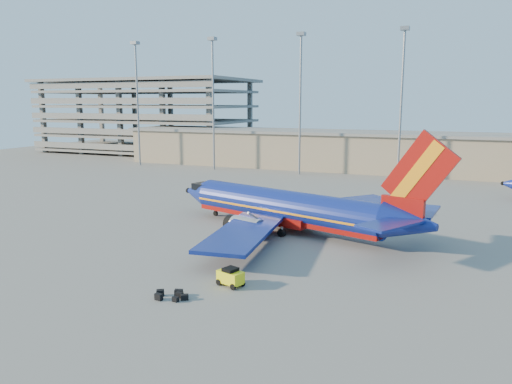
# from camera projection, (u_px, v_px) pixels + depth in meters

# --- Properties ---
(ground) EXTENTS (220.00, 220.00, 0.00)m
(ground) POSITION_uv_depth(u_px,v_px,m) (222.00, 226.00, 60.79)
(ground) COLOR slate
(ground) RESTS_ON ground
(terminal_building) EXTENTS (122.00, 16.00, 8.50)m
(terminal_building) POSITION_uv_depth(u_px,v_px,m) (382.00, 151.00, 108.83)
(terminal_building) COLOR gray
(terminal_building) RESTS_ON ground
(parking_garage) EXTENTS (62.00, 32.00, 21.40)m
(parking_garage) POSITION_uv_depth(u_px,v_px,m) (147.00, 113.00, 149.49)
(parking_garage) COLOR slate
(parking_garage) RESTS_ON ground
(light_mast_row) EXTENTS (101.60, 1.60, 28.65)m
(light_mast_row) POSITION_uv_depth(u_px,v_px,m) (349.00, 88.00, 97.49)
(light_mast_row) COLOR gray
(light_mast_row) RESTS_ON ground
(aircraft_main) EXTENTS (35.70, 33.80, 12.44)m
(aircraft_main) POSITION_uv_depth(u_px,v_px,m) (291.00, 209.00, 58.25)
(aircraft_main) COLOR navy
(aircraft_main) RESTS_ON ground
(baggage_tug) EXTENTS (2.45, 1.90, 1.55)m
(baggage_tug) POSITION_uv_depth(u_px,v_px,m) (231.00, 276.00, 41.09)
(baggage_tug) COLOR #F8F116
(baggage_tug) RESTS_ON ground
(luggage_pile) EXTENTS (2.90, 1.90, 0.51)m
(luggage_pile) POSITION_uv_depth(u_px,v_px,m) (172.00, 295.00, 38.61)
(luggage_pile) COLOR black
(luggage_pile) RESTS_ON ground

